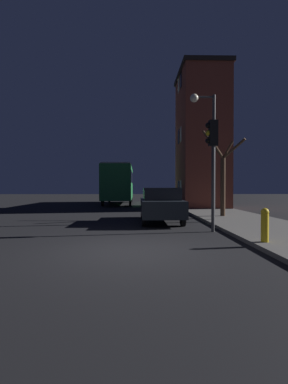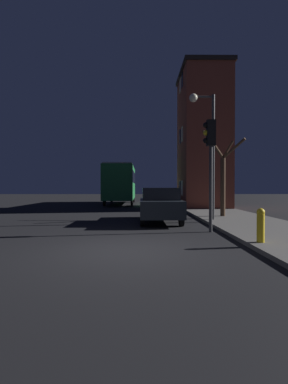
% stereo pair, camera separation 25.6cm
% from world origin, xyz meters
% --- Properties ---
extents(ground_plane, '(120.00, 120.00, 0.00)m').
position_xyz_m(ground_plane, '(0.00, 0.00, 0.00)').
color(ground_plane, black).
extents(brick_building, '(3.48, 5.46, 10.23)m').
position_xyz_m(brick_building, '(5.09, 15.13, 5.25)').
color(brick_building, brown).
rests_on(brick_building, sidewalk).
extents(streetlamp, '(1.16, 0.38, 5.67)m').
position_xyz_m(streetlamp, '(3.40, 6.01, 3.89)').
color(streetlamp, '#38383A').
rests_on(streetlamp, sidewalk).
extents(traffic_light, '(0.43, 0.24, 3.93)m').
position_xyz_m(traffic_light, '(2.87, 3.00, 2.84)').
color(traffic_light, '#38383A').
rests_on(traffic_light, ground).
extents(bare_tree, '(1.86, 1.48, 4.42)m').
position_xyz_m(bare_tree, '(4.55, 7.54, 2.22)').
color(bare_tree, '#473323').
rests_on(bare_tree, sidewalk).
extents(bus, '(2.51, 9.36, 3.58)m').
position_xyz_m(bus, '(-1.51, 20.70, 2.13)').
color(bus, '#1E6B33').
rests_on(bus, ground).
extents(car_near_lane, '(1.75, 4.70, 1.56)m').
position_xyz_m(car_near_lane, '(1.29, 6.02, 0.82)').
color(car_near_lane, black).
rests_on(car_near_lane, ground).
extents(car_mid_lane, '(1.73, 4.61, 1.46)m').
position_xyz_m(car_mid_lane, '(1.77, 16.28, 0.75)').
color(car_mid_lane, '#B7BABF').
rests_on(car_mid_lane, ground).
extents(fire_hydrant, '(0.21, 0.21, 0.91)m').
position_xyz_m(fire_hydrant, '(3.62, 0.38, 0.60)').
color(fire_hydrant, gold).
rests_on(fire_hydrant, sidewalk).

